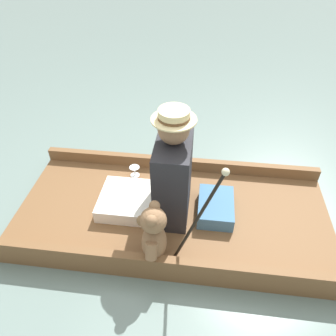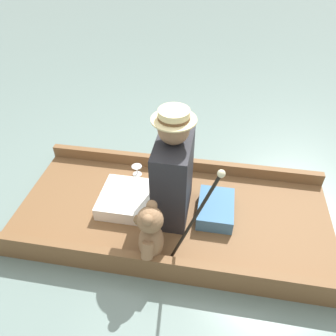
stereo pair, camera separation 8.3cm
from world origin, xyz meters
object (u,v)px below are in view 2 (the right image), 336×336
(wine_glass, at_px, (137,169))
(walking_cane, at_px, (197,215))
(seated_person, at_px, (164,177))
(teddy_bear, at_px, (150,235))

(wine_glass, distance_m, walking_cane, 1.11)
(seated_person, height_order, walking_cane, seated_person)
(seated_person, xyz_separation_m, walking_cane, (-0.47, -0.28, 0.16))
(wine_glass, height_order, walking_cane, walking_cane)
(seated_person, height_order, wine_glass, seated_person)
(walking_cane, bearing_deg, teddy_bear, 85.62)
(seated_person, relative_size, walking_cane, 1.06)
(seated_person, bearing_deg, walking_cane, -146.17)
(seated_person, bearing_deg, wine_glass, 43.33)
(teddy_bear, bearing_deg, walking_cane, -94.38)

